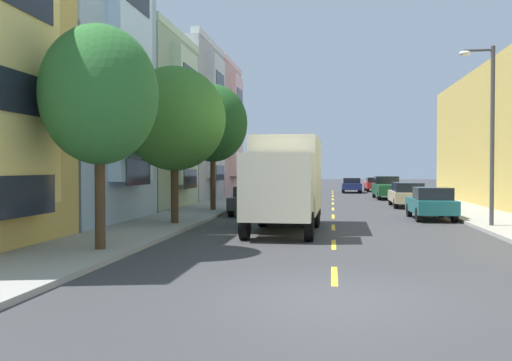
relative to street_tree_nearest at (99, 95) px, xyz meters
The scene contains 22 objects.
ground_plane 26.89m from the street_tree_nearest, 76.04° to the left, with size 160.00×160.00×0.00m, color #38383A.
sidewalk_left 24.15m from the street_tree_nearest, 91.69° to the left, with size 3.20×120.00×0.14m, color #99968E.
sidewalk_right 27.65m from the street_tree_nearest, 60.38° to the left, with size 3.20×120.00×0.14m, color #99968E.
lane_centerline_dashes 21.68m from the street_tree_nearest, 72.46° to the left, with size 0.14×47.20×0.01m.
townhouse_second_powder_blue 11.12m from the street_tree_nearest, 134.32° to the left, with size 11.56×8.35×12.70m.
townhouse_third_sage 18.63m from the street_tree_nearest, 118.22° to the left, with size 13.83×8.35×10.21m.
townhouse_fourth_dove_grey 26.61m from the street_tree_nearest, 110.09° to the left, with size 14.47×8.35×11.65m.
townhouse_fifth_rose 34.45m from the street_tree_nearest, 103.23° to the left, with size 11.97×8.35×11.70m.
street_tree_nearest is the anchor object (origin of this frame).
street_tree_second 7.26m from the street_tree_nearest, 90.00° to the left, with size 4.16×4.16×6.35m.
street_tree_third 14.53m from the street_tree_nearest, 90.00° to the left, with size 3.71×3.71×6.73m.
street_lamp 14.72m from the street_tree_nearest, 32.95° to the left, with size 1.35×0.28×6.96m.
delivery_box_truck 8.29m from the street_tree_nearest, 54.57° to the left, with size 2.51×7.40×3.55m.
parked_sedan_red 44.18m from the street_tree_nearest, 76.03° to the left, with size 1.89×4.54×1.43m.
parked_hatchback_teal 16.36m from the street_tree_nearest, 47.13° to the left, with size 1.79×4.02×1.50m.
parked_wagon_champagne 23.00m from the street_tree_nearest, 61.48° to the left, with size 1.86×4.72×1.50m.
parked_pickup_forest 31.08m from the street_tree_nearest, 69.90° to the left, with size 2.14×5.35×1.73m.
parked_suv_black 24.28m from the street_tree_nearest, 84.82° to the left, with size 2.00×4.82×1.93m.
parked_pickup_orange 30.61m from the street_tree_nearest, 86.13° to the left, with size 2.06×5.32×1.73m.
parked_pickup_silver 43.07m from the street_tree_nearest, 87.36° to the left, with size 2.01×5.30×1.73m.
parked_sedan_charcoal 14.29m from the street_tree_nearest, 80.86° to the left, with size 1.90×4.54×1.43m.
moving_navy_sedan 40.47m from the street_tree_nearest, 78.26° to the left, with size 1.80×4.50×1.43m.
Camera 1 is at (-0.06, -10.18, 2.37)m, focal length 38.66 mm.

